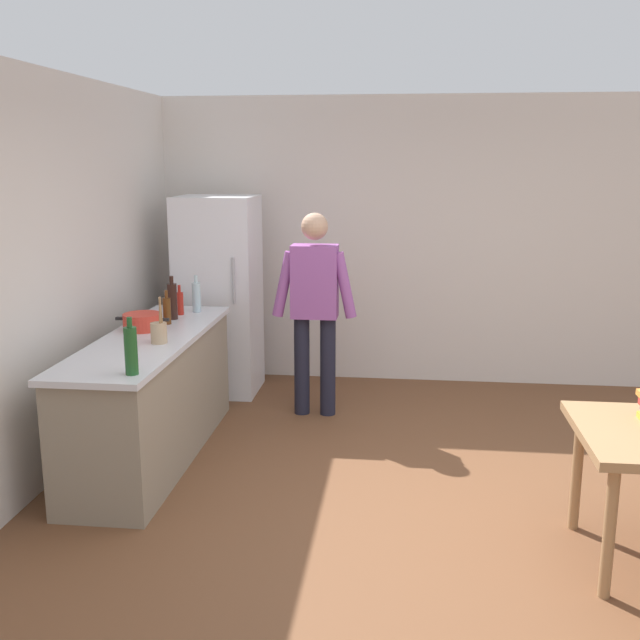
{
  "coord_description": "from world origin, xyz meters",
  "views": [
    {
      "loc": [
        -0.22,
        -4.06,
        2.13
      ],
      "look_at": [
        -0.82,
        1.07,
        0.99
      ],
      "focal_mm": 41.3,
      "sensor_mm": 36.0,
      "label": 1
    }
  ],
  "objects_px": {
    "bottle_sauce_red": "(180,303)",
    "bottle_beer_brown": "(167,310)",
    "person": "(315,301)",
    "bottle_wine_green": "(131,350)",
    "utensil_jar": "(159,332)",
    "cooking_pot": "(142,322)",
    "refrigerator": "(219,296)",
    "bottle_wine_dark": "(172,301)",
    "bottle_water_clear": "(196,297)"
  },
  "relations": [
    {
      "from": "person",
      "to": "utensil_jar",
      "type": "distance_m",
      "value": 1.52
    },
    {
      "from": "refrigerator",
      "to": "bottle_wine_dark",
      "type": "bearing_deg",
      "value": -96.0
    },
    {
      "from": "bottle_beer_brown",
      "to": "bottle_water_clear",
      "type": "height_order",
      "value": "bottle_water_clear"
    },
    {
      "from": "person",
      "to": "cooking_pot",
      "type": "height_order",
      "value": "person"
    },
    {
      "from": "person",
      "to": "refrigerator",
      "type": "bearing_deg",
      "value": 149.77
    },
    {
      "from": "bottle_wine_dark",
      "to": "bottle_sauce_red",
      "type": "distance_m",
      "value": 0.18
    },
    {
      "from": "bottle_wine_dark",
      "to": "utensil_jar",
      "type": "bearing_deg",
      "value": -79.23
    },
    {
      "from": "cooking_pot",
      "to": "bottle_wine_dark",
      "type": "distance_m",
      "value": 0.4
    },
    {
      "from": "utensil_jar",
      "to": "bottle_wine_dark",
      "type": "height_order",
      "value": "bottle_wine_dark"
    },
    {
      "from": "utensil_jar",
      "to": "cooking_pot",
      "type": "bearing_deg",
      "value": 124.07
    },
    {
      "from": "cooking_pot",
      "to": "utensil_jar",
      "type": "bearing_deg",
      "value": -55.93
    },
    {
      "from": "bottle_sauce_red",
      "to": "bottle_beer_brown",
      "type": "distance_m",
      "value": 0.35
    },
    {
      "from": "bottle_sauce_red",
      "to": "bottle_water_clear",
      "type": "xyz_separation_m",
      "value": [
        0.1,
        0.12,
        0.03
      ]
    },
    {
      "from": "person",
      "to": "bottle_wine_green",
      "type": "distance_m",
      "value": 2.12
    },
    {
      "from": "refrigerator",
      "to": "bottle_water_clear",
      "type": "height_order",
      "value": "refrigerator"
    },
    {
      "from": "utensil_jar",
      "to": "bottle_sauce_red",
      "type": "bearing_deg",
      "value": 98.54
    },
    {
      "from": "refrigerator",
      "to": "cooking_pot",
      "type": "height_order",
      "value": "refrigerator"
    },
    {
      "from": "bottle_wine_green",
      "to": "person",
      "type": "bearing_deg",
      "value": 67.0
    },
    {
      "from": "cooking_pot",
      "to": "person",
      "type": "bearing_deg",
      "value": 36.05
    },
    {
      "from": "bottle_sauce_red",
      "to": "bottle_beer_brown",
      "type": "bearing_deg",
      "value": -88.71
    },
    {
      "from": "cooking_pot",
      "to": "bottle_water_clear",
      "type": "bearing_deg",
      "value": 72.06
    },
    {
      "from": "refrigerator",
      "to": "bottle_water_clear",
      "type": "bearing_deg",
      "value": -89.88
    },
    {
      "from": "bottle_wine_dark",
      "to": "bottle_water_clear",
      "type": "distance_m",
      "value": 0.31
    },
    {
      "from": "person",
      "to": "bottle_wine_dark",
      "type": "xyz_separation_m",
      "value": [
        -1.06,
        -0.47,
        0.07
      ]
    },
    {
      "from": "bottle_water_clear",
      "to": "bottle_beer_brown",
      "type": "bearing_deg",
      "value": -101.74
    },
    {
      "from": "person",
      "to": "bottle_water_clear",
      "type": "height_order",
      "value": "person"
    },
    {
      "from": "refrigerator",
      "to": "cooking_pot",
      "type": "distance_m",
      "value": 1.42
    },
    {
      "from": "refrigerator",
      "to": "bottle_water_clear",
      "type": "relative_size",
      "value": 6.0
    },
    {
      "from": "cooking_pot",
      "to": "bottle_wine_green",
      "type": "distance_m",
      "value": 1.16
    },
    {
      "from": "refrigerator",
      "to": "bottle_wine_dark",
      "type": "distance_m",
      "value": 1.04
    },
    {
      "from": "refrigerator",
      "to": "bottle_sauce_red",
      "type": "height_order",
      "value": "refrigerator"
    },
    {
      "from": "refrigerator",
      "to": "bottle_wine_green",
      "type": "distance_m",
      "value": 2.51
    },
    {
      "from": "person",
      "to": "bottle_sauce_red",
      "type": "relative_size",
      "value": 7.08
    },
    {
      "from": "cooking_pot",
      "to": "bottle_beer_brown",
      "type": "height_order",
      "value": "bottle_beer_brown"
    },
    {
      "from": "utensil_jar",
      "to": "bottle_wine_dark",
      "type": "relative_size",
      "value": 0.94
    },
    {
      "from": "refrigerator",
      "to": "person",
      "type": "xyz_separation_m",
      "value": [
        0.95,
        -0.55,
        0.08
      ]
    },
    {
      "from": "bottle_sauce_red",
      "to": "bottle_wine_green",
      "type": "height_order",
      "value": "bottle_wine_green"
    },
    {
      "from": "utensil_jar",
      "to": "bottle_sauce_red",
      "type": "relative_size",
      "value": 1.33
    },
    {
      "from": "utensil_jar",
      "to": "bottle_beer_brown",
      "type": "height_order",
      "value": "utensil_jar"
    },
    {
      "from": "utensil_jar",
      "to": "bottle_water_clear",
      "type": "bearing_deg",
      "value": 91.84
    },
    {
      "from": "bottle_wine_dark",
      "to": "bottle_wine_green",
      "type": "relative_size",
      "value": 1.0
    },
    {
      "from": "utensil_jar",
      "to": "bottle_beer_brown",
      "type": "relative_size",
      "value": 1.23
    },
    {
      "from": "bottle_water_clear",
      "to": "bottle_wine_green",
      "type": "distance_m",
      "value": 1.78
    },
    {
      "from": "cooking_pot",
      "to": "utensil_jar",
      "type": "xyz_separation_m",
      "value": [
        0.25,
        -0.37,
        0.02
      ]
    },
    {
      "from": "utensil_jar",
      "to": "bottle_wine_green",
      "type": "xyz_separation_m",
      "value": [
        0.09,
        -0.74,
        0.07
      ]
    },
    {
      "from": "cooking_pot",
      "to": "bottle_water_clear",
      "type": "xyz_separation_m",
      "value": [
        0.22,
        0.67,
        0.07
      ]
    },
    {
      "from": "bottle_beer_brown",
      "to": "person",
      "type": "bearing_deg",
      "value": 31.66
    },
    {
      "from": "person",
      "to": "bottle_wine_green",
      "type": "bearing_deg",
      "value": -113.0
    },
    {
      "from": "refrigerator",
      "to": "bottle_wine_dark",
      "type": "xyz_separation_m",
      "value": [
        -0.11,
        -1.02,
        0.15
      ]
    },
    {
      "from": "utensil_jar",
      "to": "bottle_wine_green",
      "type": "bearing_deg",
      "value": -83.38
    }
  ]
}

